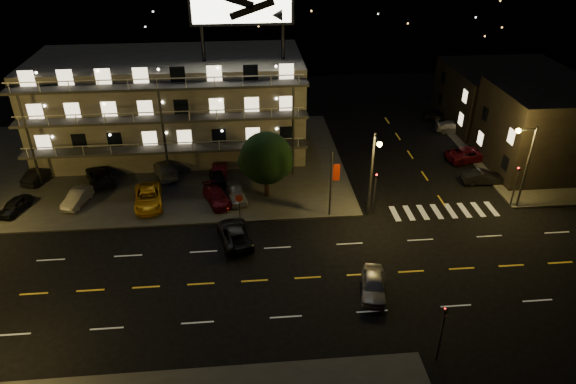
{
  "coord_description": "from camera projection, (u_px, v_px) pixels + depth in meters",
  "views": [
    {
      "loc": [
        -2.22,
        -29.97,
        25.02
      ],
      "look_at": [
        1.24,
        8.0,
        2.9
      ],
      "focal_mm": 32.0,
      "sensor_mm": 36.0,
      "label": 1
    }
  ],
  "objects": [
    {
      "name": "lot_car_7",
      "position": [
        164.0,
        168.0,
        52.3
      ],
      "size": [
        3.67,
        5.61,
        1.51
      ],
      "primitive_type": "imported",
      "rotation": [
        0.0,
        0.0,
        3.47
      ],
      "color": "gray",
      "rests_on": "curb_nw"
    },
    {
      "name": "lot_car_0",
      "position": [
        14.0,
        206.0,
        46.19
      ],
      "size": [
        2.48,
        3.88,
        1.23
      ],
      "primitive_type": "imported",
      "rotation": [
        0.0,
        0.0,
        -0.31
      ],
      "color": "black",
      "rests_on": "curb_nw"
    },
    {
      "name": "lot_car_4",
      "position": [
        237.0,
        194.0,
        47.94
      ],
      "size": [
        2.19,
        4.05,
        1.31
      ],
      "primitive_type": "imported",
      "rotation": [
        0.0,
        0.0,
        0.17
      ],
      "color": "gray",
      "rests_on": "curb_nw"
    },
    {
      "name": "stop_sign",
      "position": [
        239.0,
        203.0,
        44.83
      ],
      "size": [
        0.91,
        0.11,
        2.61
      ],
      "color": "#2D2D30",
      "rests_on": "ground"
    },
    {
      "name": "side_car_1",
      "position": [
        469.0,
        154.0,
        55.47
      ],
      "size": [
        5.66,
        3.55,
        1.46
      ],
      "primitive_type": "imported",
      "rotation": [
        0.0,
        0.0,
        1.8
      ],
      "color": "#510B15",
      "rests_on": "ground"
    },
    {
      "name": "signal_sw",
      "position": [
        442.0,
        329.0,
        30.64
      ],
      "size": [
        0.2,
        0.27,
        4.6
      ],
      "color": "#2D2D30",
      "rests_on": "ground"
    },
    {
      "name": "banner_north",
      "position": [
        332.0,
        182.0,
        44.46
      ],
      "size": [
        0.83,
        0.16,
        6.4
      ],
      "color": "#2D2D30",
      "rests_on": "ground"
    },
    {
      "name": "side_car_0",
      "position": [
        483.0,
        177.0,
        51.03
      ],
      "size": [
        4.2,
        1.61,
        1.36
      ],
      "primitive_type": "imported",
      "rotation": [
        0.0,
        0.0,
        1.53
      ],
      "color": "black",
      "rests_on": "ground"
    },
    {
      "name": "lot_car_2",
      "position": [
        148.0,
        198.0,
        47.17
      ],
      "size": [
        3.17,
        5.57,
        1.47
      ],
      "primitive_type": "imported",
      "rotation": [
        0.0,
        0.0,
        0.14
      ],
      "color": "#EDAB16",
      "rests_on": "curb_nw"
    },
    {
      "name": "curb_nw",
      "position": [
        136.0,
        165.0,
        54.63
      ],
      "size": [
        44.0,
        24.0,
        0.15
      ],
      "primitive_type": "cube",
      "color": "#373734",
      "rests_on": "ground"
    },
    {
      "name": "signal_ne",
      "position": [
        516.0,
        182.0,
        46.3
      ],
      "size": [
        0.27,
        0.2,
        4.6
      ],
      "color": "#2D2D30",
      "rests_on": "ground"
    },
    {
      "name": "lot_car_1",
      "position": [
        78.0,
        197.0,
        47.38
      ],
      "size": [
        2.41,
        4.23,
        1.32
      ],
      "primitive_type": "imported",
      "rotation": [
        0.0,
        0.0,
        -0.27
      ],
      "color": "gray",
      "rests_on": "curb_nw"
    },
    {
      "name": "lot_car_8",
      "position": [
        217.0,
        176.0,
        50.94
      ],
      "size": [
        1.99,
        3.99,
        1.31
      ],
      "primitive_type": "imported",
      "rotation": [
        0.0,
        0.0,
        3.26
      ],
      "color": "black",
      "rests_on": "curb_nw"
    },
    {
      "name": "road_car_west",
      "position": [
        235.0,
        234.0,
        42.48
      ],
      "size": [
        3.36,
        5.55,
        1.44
      ],
      "primitive_type": "imported",
      "rotation": [
        0.0,
        0.0,
        3.34
      ],
      "color": "black",
      "rests_on": "ground"
    },
    {
      "name": "signal_nw",
      "position": [
        375.0,
        188.0,
        45.28
      ],
      "size": [
        0.2,
        0.27,
        4.6
      ],
      "color": "#2D2D30",
      "rests_on": "ground"
    },
    {
      "name": "curb_ne",
      "position": [
        531.0,
        149.0,
        58.09
      ],
      "size": [
        16.0,
        24.0,
        0.15
      ],
      "primitive_type": "cube",
      "color": "#373734",
      "rests_on": "ground"
    },
    {
      "name": "side_bldg_front",
      "position": [
        560.0,
        129.0,
        52.55
      ],
      "size": [
        14.06,
        10.0,
        8.5
      ],
      "color": "black",
      "rests_on": "ground"
    },
    {
      "name": "side_car_2",
      "position": [
        455.0,
        127.0,
        62.11
      ],
      "size": [
        4.83,
        2.79,
        1.32
      ],
      "primitive_type": "imported",
      "rotation": [
        0.0,
        0.0,
        1.35
      ],
      "color": "gray",
      "rests_on": "ground"
    },
    {
      "name": "lot_car_9",
      "position": [
        220.0,
        169.0,
        52.22
      ],
      "size": [
        1.45,
        4.02,
        1.32
      ],
      "primitive_type": "imported",
      "rotation": [
        0.0,
        0.0,
        3.13
      ],
      "color": "#510B15",
      "rests_on": "curb_nw"
    },
    {
      "name": "motel",
      "position": [
        172.0,
        104.0,
        55.65
      ],
      "size": [
        28.0,
        13.8,
        18.1
      ],
      "color": "gray",
      "rests_on": "ground"
    },
    {
      "name": "tree",
      "position": [
        266.0,
        160.0,
        47.13
      ],
      "size": [
        5.09,
        4.9,
        6.41
      ],
      "color": "black",
      "rests_on": "curb_nw"
    },
    {
      "name": "streetlight_ne",
      "position": [
        525.0,
        159.0,
        44.94
      ],
      "size": [
        1.92,
        0.44,
        8.0
      ],
      "color": "#2D2D30",
      "rests_on": "ground"
    },
    {
      "name": "lot_car_6",
      "position": [
        100.0,
        175.0,
        50.98
      ],
      "size": [
        4.06,
        5.72,
        1.45
      ],
      "primitive_type": "imported",
      "rotation": [
        0.0,
        0.0,
        3.5
      ],
      "color": "black",
      "rests_on": "curb_nw"
    },
    {
      "name": "ground",
      "position": [
        281.0,
        279.0,
        38.54
      ],
      "size": [
        140.0,
        140.0,
        0.0
      ],
      "primitive_type": "plane",
      "color": "black",
      "rests_on": "ground"
    },
    {
      "name": "lot_car_5",
      "position": [
        39.0,
        175.0,
        51.17
      ],
      "size": [
        2.42,
        4.35,
        1.36
      ],
      "primitive_type": "imported",
      "rotation": [
        0.0,
        0.0,
        2.89
      ],
      "color": "black",
      "rests_on": "curb_nw"
    },
    {
      "name": "side_car_3",
      "position": [
        437.0,
        116.0,
        65.42
      ],
      "size": [
        3.79,
        2.08,
        1.22
      ],
      "primitive_type": "imported",
      "rotation": [
        0.0,
        0.0,
        1.39
      ],
      "color": "black",
      "rests_on": "ground"
    },
    {
      "name": "streetlight_nc",
      "position": [
        373.0,
        168.0,
        43.56
      ],
      "size": [
        0.44,
        1.92,
        8.0
      ],
      "color": "#2D2D30",
      "rests_on": "ground"
    },
    {
      "name": "lot_car_3",
      "position": [
        217.0,
        196.0,
        47.58
      ],
      "size": [
        3.16,
        4.75,
        1.28
      ],
      "primitive_type": "imported",
      "rotation": [
        0.0,
        0.0,
        0.34
      ],
      "color": "#510B15",
      "rests_on": "curb_nw"
    },
    {
      "name": "side_bldg_back",
      "position": [
        505.0,
        96.0,
        63.26
      ],
      "size": [
        14.06,
        12.0,
        7.0
      ],
      "color": "black",
      "rests_on": "ground"
    },
    {
      "name": "road_car_east",
      "position": [
        373.0,
        285.0,
        36.86
      ],
      "size": [
        2.65,
        4.61,
        1.48
      ],
      "primitive_type": "imported",
      "rotation": [
        0.0,
        0.0,
        -0.22
      ],
      "color": "gray",
      "rests_on": "ground"
    }
  ]
}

